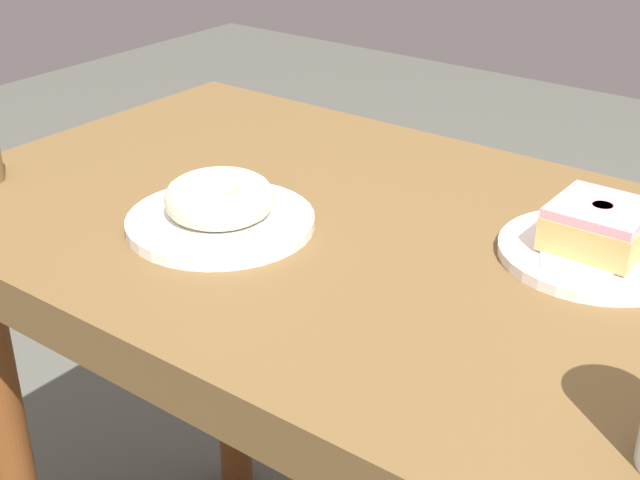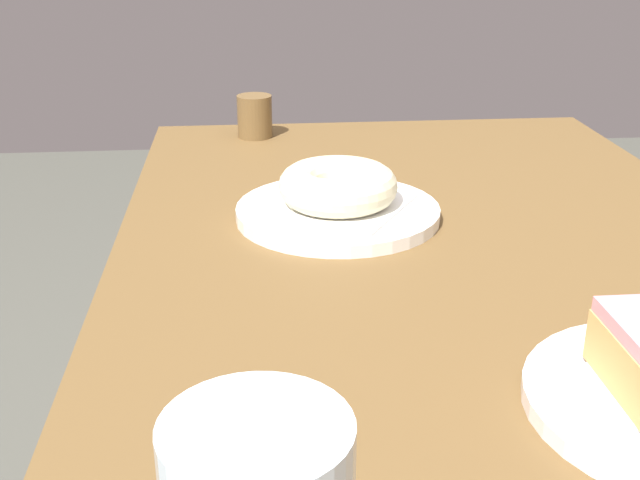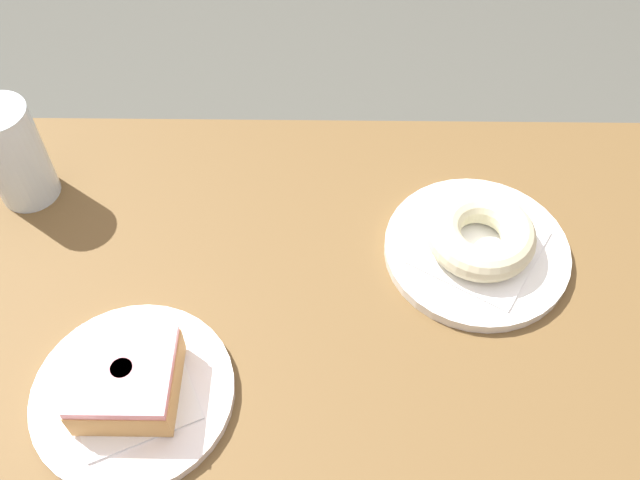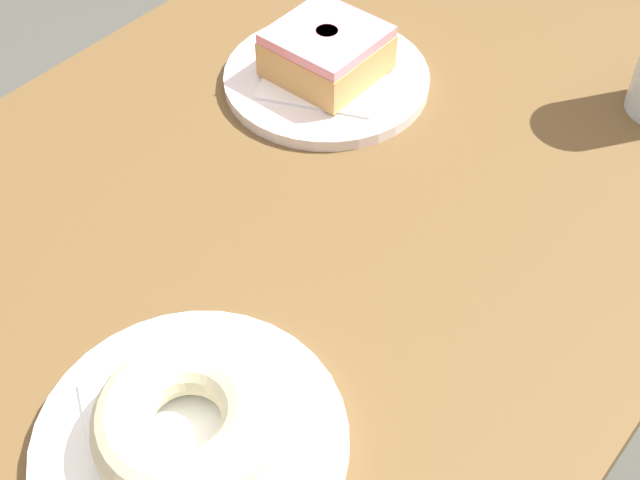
# 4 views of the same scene
# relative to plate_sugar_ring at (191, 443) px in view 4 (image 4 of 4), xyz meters

# --- Properties ---
(table) EXTENTS (1.08, 0.61, 0.74)m
(table) POSITION_rel_plate_sugar_ring_xyz_m (0.15, 0.09, -0.11)
(table) COLOR brown
(table) RESTS_ON ground_plane
(plate_sugar_ring) EXTENTS (0.20, 0.20, 0.01)m
(plate_sugar_ring) POSITION_rel_plate_sugar_ring_xyz_m (0.00, 0.00, 0.00)
(plate_sugar_ring) COLOR white
(plate_sugar_ring) RESTS_ON table
(napkin_sugar_ring) EXTENTS (0.17, 0.17, 0.00)m
(napkin_sugar_ring) POSITION_rel_plate_sugar_ring_xyz_m (0.00, 0.00, 0.01)
(napkin_sugar_ring) COLOR white
(napkin_sugar_ring) RESTS_ON plate_sugar_ring
(donut_sugar_ring) EXTENTS (0.12, 0.12, 0.04)m
(donut_sugar_ring) POSITION_rel_plate_sugar_ring_xyz_m (0.00, 0.00, 0.03)
(donut_sugar_ring) COLOR beige
(donut_sugar_ring) RESTS_ON napkin_sugar_ring
(plate_glazed_square) EXTENTS (0.19, 0.19, 0.01)m
(plate_glazed_square) POSITION_rel_plate_sugar_ring_xyz_m (0.35, 0.18, -0.00)
(plate_glazed_square) COLOR white
(plate_glazed_square) RESTS_ON table
(napkin_glazed_square) EXTENTS (0.14, 0.14, 0.00)m
(napkin_glazed_square) POSITION_rel_plate_sugar_ring_xyz_m (0.35, 0.18, 0.01)
(napkin_glazed_square) COLOR white
(napkin_glazed_square) RESTS_ON plate_glazed_square
(donut_glazed_square) EXTENTS (0.09, 0.09, 0.04)m
(donut_glazed_square) POSITION_rel_plate_sugar_ring_xyz_m (0.35, 0.18, 0.03)
(donut_glazed_square) COLOR tan
(donut_glazed_square) RESTS_ON napkin_glazed_square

